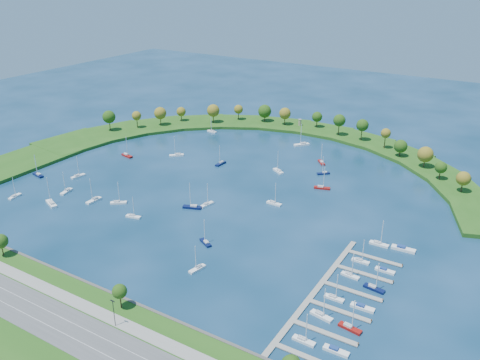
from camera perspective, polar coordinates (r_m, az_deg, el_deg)
The scene contains 40 objects.
ground at distance 270.40m, azimuth -1.46°, elevation -0.92°, with size 700.00×700.00×0.00m, color #072941.
south_shoreline at distance 192.78m, azimuth -22.18°, elevation -13.54°, with size 420.00×43.10×11.60m.
breakwater at distance 331.62m, azimuth -3.66°, elevation 3.92°, with size 286.74×247.64×2.00m.
breakwater_trees at distance 345.89m, azimuth 4.22°, elevation 6.41°, with size 239.79×91.84×14.86m.
harbor_tower at distance 371.81m, azimuth 6.82°, elevation 6.53°, with size 2.60×2.60×4.73m.
dock_system at distance 189.61m, azimuth 10.68°, elevation -12.91°, with size 24.28×82.00×1.60m.
moored_boat_0 at distance 244.58m, azimuth -12.04°, elevation -4.01°, with size 7.67×3.65×10.88m.
moored_boat_1 at distance 307.48m, azimuth -21.96°, elevation 0.58°, with size 9.02×4.15×12.80m.
moored_boat_2 at distance 298.14m, azimuth -17.92°, elevation 0.47°, with size 3.92×8.54×12.11m.
moored_boat_3 at distance 280.37m, azimuth -19.11°, elevation -1.16°, with size 3.83×8.34×11.84m.
moored_boat_4 at distance 322.27m, azimuth -12.72°, elevation 2.78°, with size 9.26×4.38×13.12m.
moored_boat_5 at distance 265.56m, azimuth -16.27°, elevation -2.17°, with size 2.81×8.83×12.84m.
moored_boat_6 at distance 291.47m, azimuth 4.37°, elevation 1.07°, with size 8.49×6.78×12.64m.
moored_boat_7 at distance 259.94m, azimuth -13.66°, elevation -2.45°, with size 7.81×6.74×11.92m.
moored_boat_8 at distance 268.49m, azimuth -20.64°, elevation -2.47°, with size 10.28×6.40×14.66m.
moored_boat_9 at distance 284.34m, azimuth -24.22°, elevation -1.65°, with size 3.18×7.65×10.91m.
moored_boat_10 at distance 218.45m, azimuth -3.93°, elevation -7.03°, with size 7.78×5.58×11.30m.
moored_boat_11 at distance 272.58m, azimuth 9.29°, elevation -0.82°, with size 8.87×4.74×12.56m.
moored_boat_12 at distance 252.49m, azimuth 3.88°, elevation -2.59°, with size 7.98×2.48×11.64m.
moored_boat_13 at distance 307.47m, azimuth 9.24°, elevation 2.04°, with size 7.01×7.70×11.98m.
moored_boat_14 at distance 301.91m, azimuth -2.21°, elevation 1.93°, with size 2.73×8.44×12.25m.
moored_boat_15 at distance 251.27m, azimuth -3.78°, elevation -2.73°, with size 3.72×8.22×11.66m.
moored_boat_16 at distance 291.70m, azimuth 9.47°, elevation 0.82°, with size 6.89×6.45×10.85m.
moored_boat_17 at distance 249.04m, azimuth -5.45°, elevation -3.02°, with size 9.54×5.58×13.54m.
moored_boat_18 at distance 336.18m, azimuth 7.03°, elevation 4.07°, with size 8.96×9.64×15.14m.
moored_boat_19 at distance 317.50m, azimuth -7.21°, elevation 2.87°, with size 8.07×8.00×13.06m.
moored_boat_20 at distance 361.29m, azimuth -3.20°, elevation 5.57°, with size 8.08×3.43×11.50m.
moored_boat_21 at distance 201.53m, azimuth -4.86°, elevation -9.93°, with size 3.74×7.91×11.21m.
docked_boat_0 at distance 169.28m, azimuth 7.26°, elevation -17.57°, with size 7.71×2.39×11.24m.
docked_boat_1 at distance 167.52m, azimuth 10.83°, elevation -18.49°, with size 8.27×2.36×1.68m.
docked_boat_2 at distance 179.64m, azimuth 9.23°, elevation -14.90°, with size 8.45×3.62×12.02m.
docked_boat_3 at distance 176.42m, azimuth 12.38°, elevation -16.02°, with size 8.31×3.45×11.85m.
docked_boat_4 at distance 188.47m, azimuth 10.65°, elevation -12.96°, with size 7.35×2.14×10.77m.
docked_boat_5 at distance 186.23m, azimuth 13.72°, elevation -13.87°, with size 8.49×2.61×1.72m.
docked_boat_6 at distance 201.53m, azimuth 12.41°, elevation -10.47°, with size 7.45×2.79×10.70m.
docked_boat_7 at distance 196.46m, azimuth 14.99°, elevation -11.73°, with size 8.26×3.40×11.79m.
docked_boat_8 at distance 211.28m, azimuth 13.53°, elevation -8.86°, with size 7.21×2.10×10.57m.
docked_boat_9 at distance 207.94m, azimuth 16.13°, elevation -9.84°, with size 7.74×2.27×1.57m.
docked_boat_10 at distance 224.91m, azimuth 15.51°, elevation -6.95°, with size 8.21×2.31×12.06m.
docked_boat_11 at distance 224.24m, azimuth 18.04°, elevation -7.43°, with size 10.02×3.24×2.02m.
Camera 1 is at (133.96, -206.78, 111.40)m, focal length 37.56 mm.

